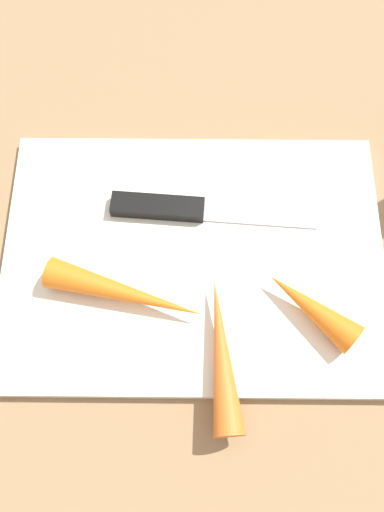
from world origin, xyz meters
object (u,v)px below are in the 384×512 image
knife (170,208)px  carrot_longest (123,293)px  carrot_shortest (309,307)px  cutting_board (192,258)px  carrot_medium (220,354)px

knife → carrot_longest: bearing=-109.6°
knife → carrot_shortest: 0.16m
cutting_board → carrot_longest: size_ratio=2.48×
knife → carrot_longest: 0.10m
carrot_longest → carrot_medium: bearing=-16.6°
cutting_board → carrot_medium: (-0.02, 0.10, 0.02)m
cutting_board → carrot_longest: (0.06, 0.04, 0.02)m
knife → carrot_medium: size_ratio=1.50×
knife → carrot_medium: (-0.05, 0.14, 0.01)m
cutting_board → carrot_shortest: size_ratio=3.91×
cutting_board → knife: (0.02, -0.05, 0.01)m
carrot_longest → knife: bearing=81.9°
knife → carrot_shortest: size_ratio=2.18×
carrot_medium → carrot_longest: carrot_longest is taller
cutting_board → carrot_medium: carrot_medium is taller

